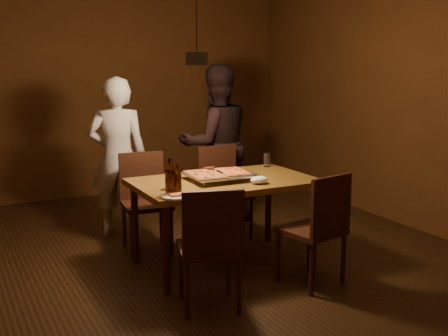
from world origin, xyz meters
name	(u,v)px	position (x,y,z in m)	size (l,w,h in m)	color
room_shell	(197,103)	(0.00, 0.00, 1.40)	(6.00, 6.00, 6.00)	#361F0E
dining_table	(224,188)	(0.23, -0.03, 0.68)	(1.50, 0.90, 0.75)	brown
chair_far_left	(144,192)	(-0.22, 0.72, 0.54)	(0.46, 0.46, 0.49)	#38190F
chair_far_right	(222,182)	(0.60, 0.75, 0.54)	(0.43, 0.43, 0.49)	#38190F
chair_near_left	(211,238)	(-0.27, -0.81, 0.54)	(0.52, 0.52, 0.49)	#38190F
chair_near_right	(320,220)	(0.67, -0.78, 0.54)	(0.50, 0.50, 0.49)	#38190F
pizza_tray	(220,177)	(0.21, 0.00, 0.77)	(0.55, 0.45, 0.05)	silver
pizza_meat	(205,174)	(0.07, 0.00, 0.81)	(0.26, 0.41, 0.02)	maroon
pizza_cheese	(233,171)	(0.33, 0.00, 0.81)	(0.22, 0.35, 0.02)	gold
spatula	(219,172)	(0.21, 0.03, 0.81)	(0.09, 0.24, 0.04)	silver
beer_bottle_a	(170,176)	(-0.36, -0.30, 0.89)	(0.07, 0.07, 0.27)	black
beer_bottle_b	(178,179)	(-0.31, -0.31, 0.86)	(0.06, 0.06, 0.22)	black
water_glass_left	(171,180)	(-0.29, -0.13, 0.82)	(0.08, 0.08, 0.13)	silver
water_glass_right	(267,160)	(0.86, 0.32, 0.81)	(0.06, 0.06, 0.13)	silver
plate_slice	(176,196)	(-0.37, -0.42, 0.76)	(0.23, 0.23, 0.03)	white
napkin	(259,180)	(0.41, -0.29, 0.78)	(0.15, 0.11, 0.06)	white
diner_white	(118,157)	(-0.32, 1.22, 0.79)	(0.58, 0.38, 1.59)	silver
diner_dark	(216,144)	(0.78, 1.25, 0.85)	(0.82, 0.64, 1.70)	black
pendant_lamp	(197,57)	(0.00, 0.00, 1.76)	(0.18, 0.18, 1.10)	black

